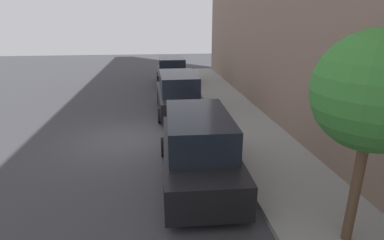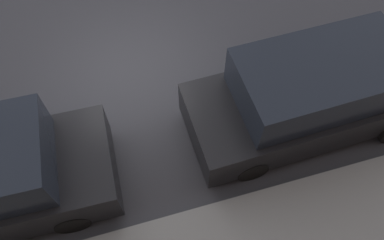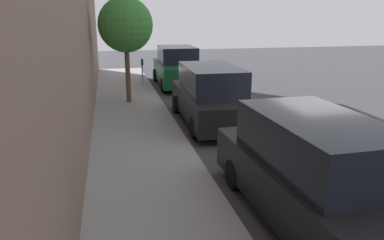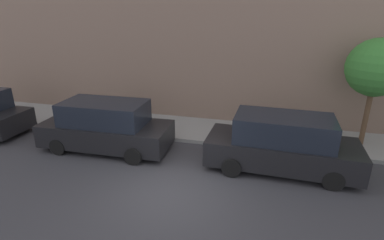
% 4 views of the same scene
% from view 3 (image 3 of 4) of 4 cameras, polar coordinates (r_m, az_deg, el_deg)
% --- Properties ---
extents(ground_plane, '(60.00, 60.00, 0.00)m').
position_cam_3_polar(ground_plane, '(10.85, 19.02, -4.08)').
color(ground_plane, '#38383D').
extents(sidewalk, '(2.64, 32.00, 0.15)m').
position_cam_3_polar(sidewalk, '(9.33, -7.29, -6.07)').
color(sidewalk, gray).
rests_on(sidewalk, ground_plane).
extents(parked_suv_nearest, '(2.08, 4.85, 1.98)m').
position_cam_3_polar(parked_suv_nearest, '(19.17, -2.26, 8.01)').
color(parked_suv_nearest, '#14512D').
rests_on(parked_suv_nearest, ground_plane).
extents(parked_minivan_second, '(2.04, 4.95, 1.90)m').
position_cam_3_polar(parked_minivan_second, '(12.48, 2.91, 3.73)').
color(parked_minivan_second, black).
rests_on(parked_minivan_second, ground_plane).
extents(parked_minivan_third, '(2.04, 4.95, 1.90)m').
position_cam_3_polar(parked_minivan_third, '(6.80, 18.14, -7.58)').
color(parked_minivan_third, black).
rests_on(parked_minivan_third, ground_plane).
extents(parking_meter_near, '(0.11, 0.15, 1.34)m').
position_cam_3_polar(parking_meter_near, '(18.49, -7.59, 7.73)').
color(parking_meter_near, '#ADADB2').
rests_on(parking_meter_near, sidewalk).
extents(street_tree, '(2.09, 2.09, 4.04)m').
position_cam_3_polar(street_tree, '(14.86, -10.09, 14.04)').
color(street_tree, brown).
rests_on(street_tree, sidewalk).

